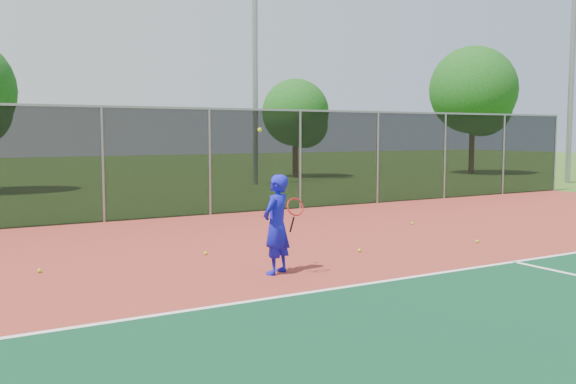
{
  "coord_description": "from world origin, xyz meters",
  "views": [
    {
      "loc": [
        -7.27,
        -4.73,
        2.35
      ],
      "look_at": [
        -1.55,
        5.0,
        1.3
      ],
      "focal_mm": 40.0,
      "sensor_mm": 36.0,
      "label": 1
    }
  ],
  "objects": [
    {
      "name": "court_apron",
      "position": [
        0.0,
        2.0,
        0.01
      ],
      "size": [
        30.0,
        20.0,
        0.02
      ],
      "primitive_type": "cube",
      "color": "#9C3327",
      "rests_on": "ground"
    },
    {
      "name": "fence_back",
      "position": [
        0.0,
        12.0,
        1.56
      ],
      "size": [
        30.0,
        0.06,
        3.03
      ],
      "color": "black",
      "rests_on": "court_apron"
    },
    {
      "name": "tennis_player",
      "position": [
        -2.14,
        4.37,
        0.85
      ],
      "size": [
        0.72,
        0.73,
        2.41
      ],
      "color": "#1415C1",
      "rests_on": "court_apron"
    },
    {
      "name": "practice_ball_0",
      "position": [
        3.61,
        7.54,
        0.06
      ],
      "size": [
        0.07,
        0.07,
        0.07
      ],
      "primitive_type": "sphere",
      "color": "#ADC617",
      "rests_on": "court_apron"
    },
    {
      "name": "practice_ball_1",
      "position": [
        -2.51,
        6.46,
        0.06
      ],
      "size": [
        0.07,
        0.07,
        0.07
      ],
      "primitive_type": "sphere",
      "color": "#ADC617",
      "rests_on": "court_apron"
    },
    {
      "name": "practice_ball_2",
      "position": [
        0.71,
        9.74,
        0.06
      ],
      "size": [
        0.07,
        0.07,
        0.07
      ],
      "primitive_type": "sphere",
      "color": "#ADC617",
      "rests_on": "court_apron"
    },
    {
      "name": "practice_ball_3",
      "position": [
        2.98,
        4.79,
        0.06
      ],
      "size": [
        0.07,
        0.07,
        0.07
      ],
      "primitive_type": "sphere",
      "color": "#ADC617",
      "rests_on": "court_apron"
    },
    {
      "name": "practice_ball_4",
      "position": [
        0.2,
        5.21,
        0.06
      ],
      "size": [
        0.07,
        0.07,
        0.07
      ],
      "primitive_type": "sphere",
      "color": "#ADC617",
      "rests_on": "court_apron"
    },
    {
      "name": "practice_ball_5",
      "position": [
        -5.52,
        6.43,
        0.06
      ],
      "size": [
        0.07,
        0.07,
        0.07
      ],
      "primitive_type": "sphere",
      "color": "#ADC617",
      "rests_on": "court_apron"
    },
    {
      "name": "floodlight_n",
      "position": [
        6.16,
        20.99,
        6.45
      ],
      "size": [
        0.9,
        0.4,
        11.37
      ],
      "color": "gray",
      "rests_on": "ground"
    },
    {
      "name": "floodlight_ne",
      "position": [
        19.15,
        14.4,
        6.45
      ],
      "size": [
        0.9,
        0.4,
        11.37
      ],
      "color": "gray",
      "rests_on": "ground"
    },
    {
      "name": "tree_back_mid",
      "position": [
        10.23,
        24.02,
        3.23
      ],
      "size": [
        3.5,
        3.5,
        5.14
      ],
      "color": "#3D2816",
      "rests_on": "ground"
    },
    {
      "name": "tree_back_right",
      "position": [
        20.08,
        21.12,
        4.49
      ],
      "size": [
        4.87,
        4.87,
        7.15
      ],
      "color": "#3D2816",
      "rests_on": "ground"
    }
  ]
}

